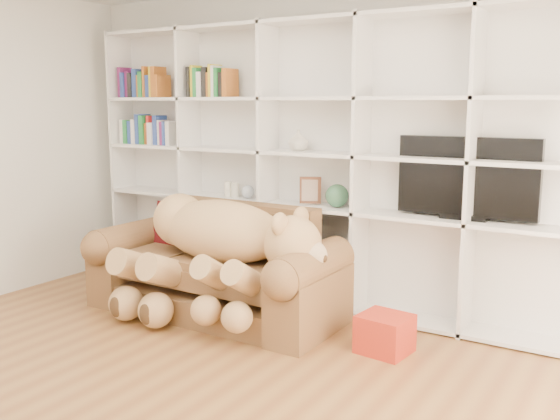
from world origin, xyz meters
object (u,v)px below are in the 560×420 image
Objects in this scene: teddy_bear at (216,245)px; gift_box at (385,334)px; sofa at (218,273)px; tv at (467,179)px.

teddy_bear reaches higher than gift_box.
tv is (1.82, 0.66, 0.83)m from sofa.
teddy_bear reaches higher than sofa.
gift_box is (1.37, 0.12, -0.49)m from teddy_bear.
gift_box is (1.50, -0.06, -0.20)m from sofa.
gift_box is at bearing -114.08° from tv.
tv reaches higher than gift_box.
teddy_bear is 4.98× the size of gift_box.
sofa is 1.51m from gift_box.
sofa is at bearing 119.62° from teddy_bear.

